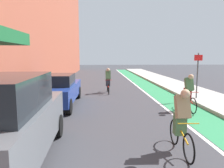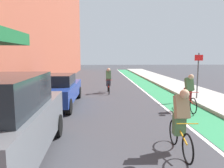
{
  "view_description": "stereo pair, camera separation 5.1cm",
  "coord_description": "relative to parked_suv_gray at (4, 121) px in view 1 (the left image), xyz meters",
  "views": [
    {
      "loc": [
        -0.82,
        -0.58,
        2.38
      ],
      "look_at": [
        -0.27,
        8.43,
        1.19
      ],
      "focal_mm": 33.97,
      "sensor_mm": 36.0,
      "label": 1
    },
    {
      "loc": [
        -0.77,
        -0.58,
        2.38
      ],
      "look_at": [
        -0.27,
        8.43,
        1.19
      ],
      "focal_mm": 33.97,
      "sensor_mm": 36.0,
      "label": 2
    }
  ],
  "objects": [
    {
      "name": "parked_sedan_blue",
      "position": [
        -0.0,
        5.72,
        -0.23
      ],
      "size": [
        1.92,
        4.54,
        1.53
      ],
      "color": "navy",
      "rests_on": "ground"
    },
    {
      "name": "cyclist_trailing",
      "position": [
        2.61,
        9.14,
        -0.2
      ],
      "size": [
        0.48,
        1.74,
        1.63
      ],
      "color": "black",
      "rests_on": "ground"
    },
    {
      "name": "building_facade_left",
      "position": [
        -2.85,
        13.43,
        4.99
      ],
      "size": [
        4.15,
        38.69,
        12.03
      ],
      "color": "#9E4C38",
      "rests_on": "ground"
    },
    {
      "name": "bike_lane_paint",
      "position": [
        5.96,
        13.45,
        -1.01
      ],
      "size": [
        1.6,
        38.69,
        0.0
      ],
      "primitive_type": "cube",
      "color": "#2D8451",
      "rests_on": "ground"
    },
    {
      "name": "ground_plane",
      "position": [
        2.85,
        11.45,
        -1.02
      ],
      "size": [
        85.12,
        85.12,
        0.0
      ],
      "primitive_type": "plane",
      "color": "#38383D"
    },
    {
      "name": "street_sign_post",
      "position": [
        7.24,
        6.43,
        0.57
      ],
      "size": [
        0.44,
        0.07,
        2.41
      ],
      "color": "#4C4C51",
      "rests_on": "sidewalk_right"
    },
    {
      "name": "cyclist_lead",
      "position": [
        4.02,
        0.41,
        -0.16
      ],
      "size": [
        0.48,
        1.73,
        1.62
      ],
      "color": "black",
      "rests_on": "ground"
    },
    {
      "name": "lane_divider_stripe",
      "position": [
        5.06,
        13.45,
        -1.01
      ],
      "size": [
        0.12,
        38.69,
        0.0
      ],
      "primitive_type": "cube",
      "color": "white",
      "rests_on": "ground"
    },
    {
      "name": "parked_suv_gray",
      "position": [
        0.0,
        0.0,
        0.0
      ],
      "size": [
        1.97,
        4.31,
        1.98
      ],
      "color": "#595B60",
      "rests_on": "ground"
    },
    {
      "name": "sidewalk_right",
      "position": [
        8.09,
        13.45,
        -0.95
      ],
      "size": [
        2.67,
        38.69,
        0.14
      ],
      "primitive_type": "cube",
      "color": "#A8A59E",
      "rests_on": "ground"
    },
    {
      "name": "cyclist_mid",
      "position": [
        5.92,
        4.41,
        -0.17
      ],
      "size": [
        0.48,
        1.73,
        1.62
      ],
      "color": "black",
      "rests_on": "ground"
    }
  ]
}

